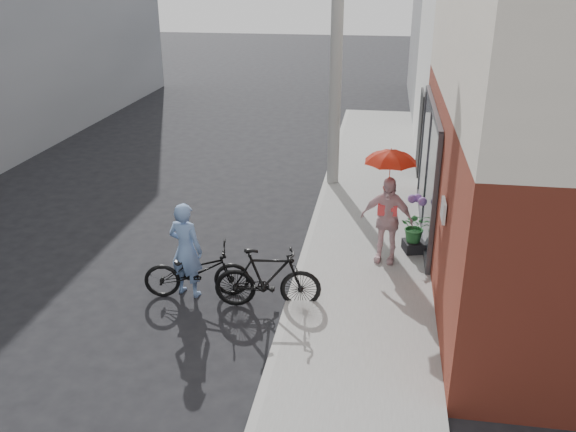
% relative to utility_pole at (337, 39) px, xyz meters
% --- Properties ---
extents(ground, '(80.00, 80.00, 0.00)m').
position_rel_utility_pole_xyz_m(ground, '(-1.10, -6.00, -3.50)').
color(ground, black).
rests_on(ground, ground).
extents(sidewalk, '(2.20, 24.00, 0.12)m').
position_rel_utility_pole_xyz_m(sidewalk, '(1.00, -4.00, -3.44)').
color(sidewalk, gray).
rests_on(sidewalk, ground).
extents(curb, '(0.12, 24.00, 0.12)m').
position_rel_utility_pole_xyz_m(curb, '(-0.16, -4.00, -3.44)').
color(curb, '#9E9E99').
rests_on(curb, ground).
extents(east_building_far, '(8.00, 8.00, 7.00)m').
position_rel_utility_pole_xyz_m(east_building_far, '(6.10, 10.00, 0.00)').
color(east_building_far, slate).
rests_on(east_building_far, ground).
extents(utility_pole, '(0.28, 0.28, 7.00)m').
position_rel_utility_pole_xyz_m(utility_pole, '(0.00, 0.00, 0.00)').
color(utility_pole, '#9E9E99').
rests_on(utility_pole, ground).
extents(officer, '(0.67, 0.52, 1.61)m').
position_rel_utility_pole_xyz_m(officer, '(-1.88, -5.61, -2.70)').
color(officer, '#6A8ABD').
rests_on(officer, ground).
extents(bike_left, '(1.80, 0.94, 0.90)m').
position_rel_utility_pole_xyz_m(bike_left, '(-1.71, -5.64, -3.05)').
color(bike_left, black).
rests_on(bike_left, ground).
extents(bike_right, '(1.73, 0.67, 1.01)m').
position_rel_utility_pole_xyz_m(bike_right, '(-0.50, -5.81, -2.99)').
color(bike_right, black).
rests_on(bike_right, ground).
extents(kimono_woman, '(0.99, 0.57, 1.58)m').
position_rel_utility_pole_xyz_m(kimono_woman, '(1.30, -4.10, -2.59)').
color(kimono_woman, beige).
rests_on(kimono_woman, sidewalk).
extents(parasol, '(0.86, 0.86, 0.76)m').
position_rel_utility_pole_xyz_m(parasol, '(1.30, -4.10, -1.42)').
color(parasol, red).
rests_on(parasol, kimono_woman).
extents(planter, '(0.46, 0.46, 0.20)m').
position_rel_utility_pole_xyz_m(planter, '(1.84, -3.63, -3.28)').
color(planter, black).
rests_on(planter, sidewalk).
extents(potted_plant, '(0.53, 0.46, 0.58)m').
position_rel_utility_pole_xyz_m(potted_plant, '(1.84, -3.63, -2.89)').
color(potted_plant, '#2D7135').
rests_on(potted_plant, planter).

